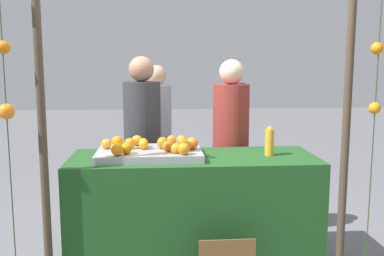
{
  "coord_description": "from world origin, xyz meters",
  "views": [
    {
      "loc": [
        -0.27,
        -3.31,
        1.6
      ],
      "look_at": [
        0.0,
        0.15,
        1.09
      ],
      "focal_mm": 40.94,
      "sensor_mm": 36.0,
      "label": 1
    }
  ],
  "objects_px": {
    "vendor_left": "(143,155)",
    "vendor_right": "(230,156)",
    "orange_1": "(137,140)",
    "juice_bottle": "(269,142)",
    "stall_counter": "(193,211)",
    "orange_0": "(130,143)"
  },
  "relations": [
    {
      "from": "vendor_left",
      "to": "vendor_right",
      "type": "xyz_separation_m",
      "value": [
        0.8,
        -0.04,
        -0.01
      ]
    },
    {
      "from": "orange_1",
      "to": "vendor_right",
      "type": "relative_size",
      "value": 0.05
    },
    {
      "from": "juice_bottle",
      "to": "stall_counter",
      "type": "bearing_deg",
      "value": 179.35
    },
    {
      "from": "stall_counter",
      "to": "juice_bottle",
      "type": "distance_m",
      "value": 0.81
    },
    {
      "from": "orange_1",
      "to": "vendor_left",
      "type": "height_order",
      "value": "vendor_left"
    },
    {
      "from": "stall_counter",
      "to": "vendor_right",
      "type": "height_order",
      "value": "vendor_right"
    },
    {
      "from": "orange_0",
      "to": "juice_bottle",
      "type": "relative_size",
      "value": 0.38
    },
    {
      "from": "vendor_left",
      "to": "vendor_right",
      "type": "relative_size",
      "value": 1.02
    },
    {
      "from": "stall_counter",
      "to": "orange_0",
      "type": "bearing_deg",
      "value": 175.96
    },
    {
      "from": "stall_counter",
      "to": "vendor_right",
      "type": "bearing_deg",
      "value": 55.75
    },
    {
      "from": "orange_0",
      "to": "orange_1",
      "type": "distance_m",
      "value": 0.14
    },
    {
      "from": "juice_bottle",
      "to": "vendor_left",
      "type": "bearing_deg",
      "value": 148.84
    },
    {
      "from": "orange_0",
      "to": "orange_1",
      "type": "height_order",
      "value": "same"
    },
    {
      "from": "stall_counter",
      "to": "juice_bottle",
      "type": "bearing_deg",
      "value": -0.65
    },
    {
      "from": "vendor_right",
      "to": "orange_0",
      "type": "bearing_deg",
      "value": -148.81
    },
    {
      "from": "juice_bottle",
      "to": "orange_1",
      "type": "bearing_deg",
      "value": 170.65
    },
    {
      "from": "vendor_right",
      "to": "orange_1",
      "type": "bearing_deg",
      "value": -154.12
    },
    {
      "from": "orange_0",
      "to": "stall_counter",
      "type": "bearing_deg",
      "value": -4.04
    },
    {
      "from": "juice_bottle",
      "to": "vendor_left",
      "type": "xyz_separation_m",
      "value": [
        -1.01,
        0.61,
        -0.22
      ]
    },
    {
      "from": "orange_1",
      "to": "vendor_right",
      "type": "distance_m",
      "value": 0.95
    },
    {
      "from": "vendor_right",
      "to": "vendor_left",
      "type": "bearing_deg",
      "value": 177.24
    },
    {
      "from": "orange_1",
      "to": "juice_bottle",
      "type": "xyz_separation_m",
      "value": [
        1.04,
        -0.17,
        0.0
      ]
    }
  ]
}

